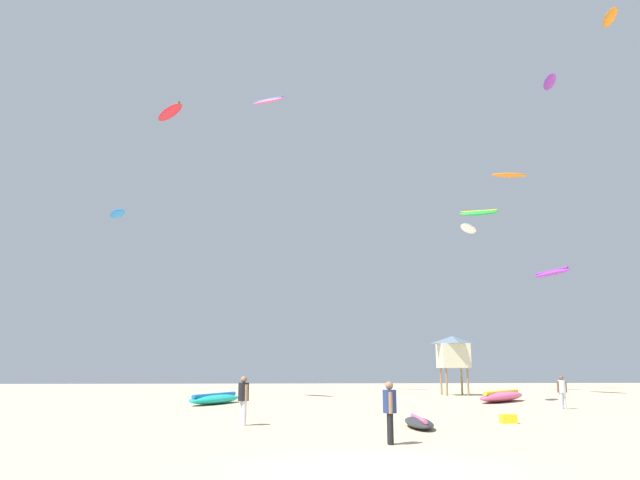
# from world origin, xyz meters

# --- Properties ---
(ground_plane) EXTENTS (120.00, 120.00, 0.00)m
(ground_plane) POSITION_xyz_m (0.00, 0.00, 0.00)
(ground_plane) COLOR #C6B28C
(person_foreground) EXTENTS (0.37, 0.54, 1.62)m
(person_foreground) POSITION_xyz_m (0.99, 3.76, 0.95)
(person_foreground) COLOR black
(person_foreground) RESTS_ON ground
(person_midground) EXTENTS (0.52, 0.35, 1.57)m
(person_midground) POSITION_xyz_m (11.54, 16.32, 0.92)
(person_midground) COLOR silver
(person_midground) RESTS_ON ground
(person_left) EXTENTS (0.38, 0.49, 1.68)m
(person_left) POSITION_xyz_m (-3.27, 9.17, 0.98)
(person_left) COLOR silver
(person_left) RESTS_ON ground
(kite_grounded_near) EXTENTS (1.04, 3.08, 0.37)m
(kite_grounded_near) POSITION_xyz_m (2.69, 8.01, 0.18)
(kite_grounded_near) COLOR #2D2D33
(kite_grounded_near) RESTS_ON ground
(kite_grounded_mid) EXTENTS (4.67, 5.10, 0.70)m
(kite_grounded_mid) POSITION_xyz_m (10.69, 22.29, 0.31)
(kite_grounded_mid) COLOR #E5598C
(kite_grounded_mid) RESTS_ON ground
(kite_grounded_far) EXTENTS (3.17, 4.95, 0.60)m
(kite_grounded_far) POSITION_xyz_m (-5.64, 21.29, 0.28)
(kite_grounded_far) COLOR #19B29E
(kite_grounded_far) RESTS_ON ground
(lifeguard_tower) EXTENTS (2.30, 2.30, 4.15)m
(lifeguard_tower) POSITION_xyz_m (10.15, 30.17, 3.05)
(lifeguard_tower) COLOR #8C704C
(lifeguard_tower) RESTS_ON ground
(cooler_box) EXTENTS (0.56, 0.36, 0.32)m
(cooler_box) POSITION_xyz_m (6.26, 9.39, 0.16)
(cooler_box) COLOR yellow
(cooler_box) RESTS_ON ground
(kite_aloft_0) EXTENTS (3.11, 2.16, 0.70)m
(kite_aloft_0) POSITION_xyz_m (-3.54, 34.88, 24.19)
(kite_aloft_0) COLOR #E5598C
(kite_aloft_1) EXTENTS (1.31, 2.87, 0.64)m
(kite_aloft_1) POSITION_xyz_m (18.57, 29.39, 23.78)
(kite_aloft_1) COLOR purple
(kite_aloft_2) EXTENTS (2.66, 3.39, 0.44)m
(kite_aloft_2) POSITION_xyz_m (-9.74, 25.16, 18.65)
(kite_aloft_2) COLOR red
(kite_aloft_3) EXTENTS (3.43, 1.95, 0.79)m
(kite_aloft_3) POSITION_xyz_m (14.76, 36.53, 15.02)
(kite_aloft_3) COLOR green
(kite_aloft_4) EXTENTS (2.12, 4.13, 0.64)m
(kite_aloft_4) POSITION_xyz_m (18.61, 31.83, 9.05)
(kite_aloft_4) COLOR purple
(kite_aloft_5) EXTENTS (3.34, 0.95, 0.34)m
(kite_aloft_5) POSITION_xyz_m (18.46, 38.53, 19.14)
(kite_aloft_5) COLOR orange
(kite_aloft_6) EXTENTS (0.99, 2.12, 0.48)m
(kite_aloft_6) POSITION_xyz_m (16.71, 17.48, 21.77)
(kite_aloft_6) COLOR orange
(kite_aloft_7) EXTENTS (1.95, 2.66, 0.32)m
(kite_aloft_7) POSITION_xyz_m (9.08, 21.73, 10.11)
(kite_aloft_7) COLOR white
(kite_aloft_8) EXTENTS (1.66, 2.09, 0.44)m
(kite_aloft_8) POSITION_xyz_m (-11.61, 21.35, 10.63)
(kite_aloft_8) COLOR blue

